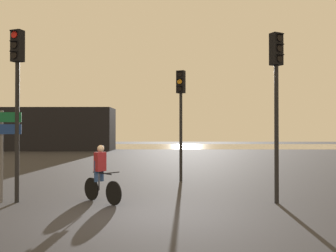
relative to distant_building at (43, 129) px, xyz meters
name	(u,v)px	position (x,y,z in m)	size (l,w,h in m)	color
ground_plane	(144,217)	(12.73, -29.73, -2.18)	(120.00, 120.00, 0.00)	#28282D
water_strip	(167,146)	(12.73, 10.00, -2.18)	(80.00, 16.00, 0.01)	gray
distant_building	(43,129)	(0.00, 0.00, 0.00)	(14.49, 4.00, 4.36)	black
traffic_light_near_right	(276,86)	(16.30, -28.00, 1.11)	(0.40, 0.42, 4.77)	black
traffic_light_center	(181,104)	(13.73, -23.50, 0.90)	(0.39, 0.41, 4.44)	black
traffic_light_near_left	(17,83)	(8.98, -27.94, 1.19)	(0.38, 0.40, 4.89)	black
direction_sign_post	(1,139)	(8.55, -27.98, -0.38)	(1.09, 0.18, 2.60)	slate
cyclist	(101,173)	(11.36, -27.92, -1.36)	(1.27, 1.21, 1.62)	black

